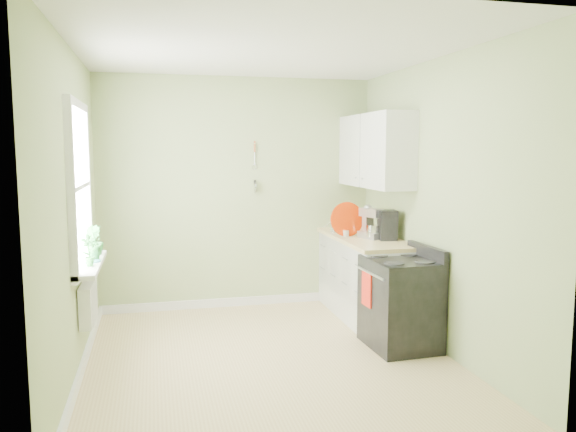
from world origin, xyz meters
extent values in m
cube|color=tan|center=(0.00, 0.00, -0.01)|extent=(3.20, 3.60, 0.02)
cube|color=white|center=(0.00, 0.00, 2.71)|extent=(3.20, 3.60, 0.02)
cube|color=#A7B87D|center=(0.00, 1.81, 1.35)|extent=(3.20, 0.02, 2.70)
cube|color=#A7B87D|center=(-1.61, 0.00, 1.35)|extent=(0.02, 3.60, 2.70)
cube|color=#A7B87D|center=(1.61, 0.00, 1.35)|extent=(0.02, 3.60, 2.70)
cube|color=white|center=(1.30, 1.00, 0.43)|extent=(0.60, 1.60, 0.87)
cube|color=beige|center=(1.29, 1.00, 0.89)|extent=(0.64, 1.60, 0.04)
cube|color=white|center=(1.43, 1.10, 1.85)|extent=(0.35, 1.40, 0.80)
cube|color=white|center=(-1.59, 0.30, 1.55)|extent=(0.02, 1.00, 1.30)
cube|color=white|center=(-1.57, 0.30, 2.24)|extent=(0.06, 1.14, 0.07)
cube|color=white|center=(-1.57, 0.30, 0.86)|extent=(0.06, 1.14, 0.07)
cube|color=white|center=(-1.57, 0.30, 1.55)|extent=(0.04, 1.00, 0.04)
cube|color=white|center=(-1.51, 0.30, 0.88)|extent=(0.18, 1.14, 0.04)
cube|color=white|center=(-1.54, 0.25, 0.55)|extent=(0.12, 0.50, 0.35)
cylinder|color=beige|center=(0.20, 1.78, 1.88)|extent=(0.02, 0.02, 0.10)
cylinder|color=silver|center=(0.20, 1.78, 1.76)|extent=(0.01, 0.01, 0.16)
cylinder|color=silver|center=(0.20, 1.78, 1.42)|extent=(0.01, 0.14, 0.14)
cube|color=black|center=(1.27, 0.04, 0.41)|extent=(0.62, 0.71, 0.81)
cube|color=black|center=(1.27, 0.04, 0.83)|extent=(0.62, 0.71, 0.03)
cube|color=black|center=(1.54, 0.04, 0.90)|extent=(0.08, 0.69, 0.13)
cylinder|color=#B2B2B7|center=(0.97, 0.04, 0.72)|extent=(0.05, 0.56, 0.02)
cube|color=red|center=(0.97, 0.13, 0.56)|extent=(0.03, 0.20, 0.34)
cube|color=#B2B2B7|center=(1.31, 0.88, 0.95)|extent=(0.26, 0.31, 0.07)
cube|color=#B2B2B7|center=(1.31, 1.00, 1.07)|extent=(0.13, 0.10, 0.20)
cube|color=#B2B2B7|center=(1.31, 0.90, 1.19)|extent=(0.21, 0.30, 0.09)
sphere|color=#B2B2B7|center=(1.31, 1.00, 1.21)|extent=(0.11, 0.11, 0.11)
cylinder|color=silver|center=(1.31, 0.83, 1.00)|extent=(0.15, 0.15, 0.13)
cylinder|color=silver|center=(1.07, 1.42, 0.98)|extent=(0.10, 0.10, 0.14)
cone|color=silver|center=(1.07, 1.42, 1.07)|extent=(0.10, 0.10, 0.04)
cylinder|color=silver|center=(1.00, 1.42, 1.00)|extent=(0.10, 0.04, 0.07)
cube|color=black|center=(1.44, 0.75, 1.07)|extent=(0.21, 0.22, 0.31)
cylinder|color=black|center=(1.41, 0.75, 0.97)|extent=(0.10, 0.10, 0.11)
cylinder|color=#B22500|center=(1.10, 1.06, 1.10)|extent=(0.38, 0.08, 0.38)
cylinder|color=beige|center=(1.08, 1.05, 0.95)|extent=(0.08, 0.08, 0.08)
cylinder|color=#B22500|center=(1.08, 1.05, 0.99)|extent=(0.08, 0.08, 0.01)
imported|color=#246F2B|center=(-1.50, 0.11, 1.03)|extent=(0.17, 0.14, 0.27)
imported|color=#246F2B|center=(-1.50, 0.41, 1.05)|extent=(0.21, 0.21, 0.30)
imported|color=#246F2B|center=(-1.50, 0.64, 1.03)|extent=(0.20, 0.20, 0.27)
camera|label=1|loc=(-0.96, -4.73, 1.87)|focal=35.00mm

